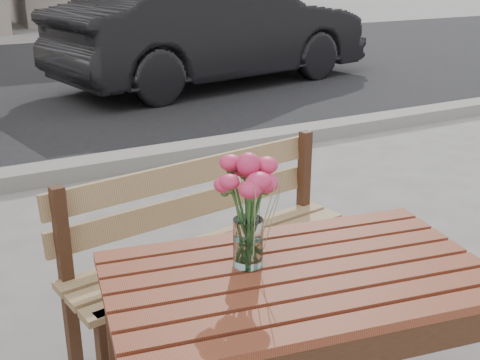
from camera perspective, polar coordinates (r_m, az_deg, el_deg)
name	(u,v)px	position (r m, az deg, el deg)	size (l,w,h in m)	color
street	(27,114)	(6.63, -19.56, 5.92)	(30.00, 8.12, 0.12)	black
main_table	(297,305)	(1.84, 5.46, -11.73)	(1.21, 0.83, 0.69)	maroon
main_bench	(209,228)	(2.51, -2.94, -4.59)	(1.35, 0.58, 0.81)	olive
main_vase	(248,197)	(1.71, 0.79, -1.64)	(0.19, 0.19, 0.35)	white
parked_car	(215,29)	(7.90, -2.37, 14.11)	(1.47, 4.22, 1.39)	black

